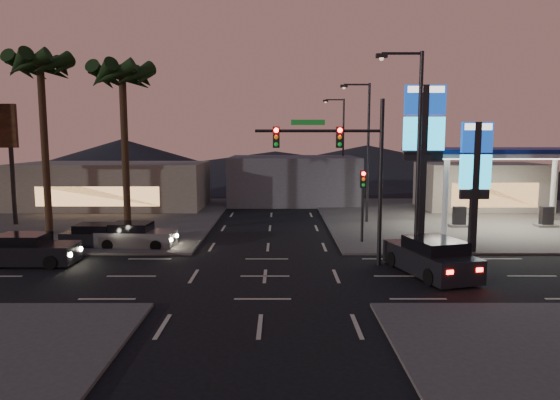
{
  "coord_description": "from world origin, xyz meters",
  "views": [
    {
      "loc": [
        0.65,
        -21.78,
        6.17
      ],
      "look_at": [
        0.68,
        3.65,
        3.0
      ],
      "focal_mm": 32.0,
      "sensor_mm": 36.0,
      "label": 1
    }
  ],
  "objects_px": {
    "pylon_sign_tall": "(424,134)",
    "traffic_signal_mast": "(345,158)",
    "gas_station": "(506,154)",
    "car_lane_b_front": "(136,236)",
    "car_lane_a_front": "(28,250)",
    "car_lane_b_mid": "(98,236)",
    "suv_station": "(431,257)",
    "pylon_sign_short": "(475,167)"
  },
  "relations": [
    {
      "from": "pylon_sign_tall",
      "to": "pylon_sign_short",
      "type": "height_order",
      "value": "pylon_sign_tall"
    },
    {
      "from": "gas_station",
      "to": "car_lane_b_front",
      "type": "distance_m",
      "value": 24.65
    },
    {
      "from": "pylon_sign_tall",
      "to": "car_lane_b_front",
      "type": "height_order",
      "value": "pylon_sign_tall"
    },
    {
      "from": "pylon_sign_short",
      "to": "traffic_signal_mast",
      "type": "relative_size",
      "value": 0.88
    },
    {
      "from": "car_lane_b_front",
      "to": "pylon_sign_tall",
      "type": "bearing_deg",
      "value": -1.49
    },
    {
      "from": "pylon_sign_tall",
      "to": "gas_station",
      "type": "bearing_deg",
      "value": 40.91
    },
    {
      "from": "suv_station",
      "to": "car_lane_b_front",
      "type": "bearing_deg",
      "value": 159.46
    },
    {
      "from": "gas_station",
      "to": "car_lane_b_mid",
      "type": "xyz_separation_m",
      "value": [
        -25.62,
        -5.97,
        -4.46
      ]
    },
    {
      "from": "pylon_sign_tall",
      "to": "car_lane_a_front",
      "type": "xyz_separation_m",
      "value": [
        -20.17,
        -3.37,
        -5.69
      ]
    },
    {
      "from": "car_lane_b_front",
      "to": "suv_station",
      "type": "xyz_separation_m",
      "value": [
        15.0,
        -5.62,
        0.13
      ]
    },
    {
      "from": "car_lane_b_mid",
      "to": "pylon_sign_short",
      "type": "bearing_deg",
      "value": -4.24
    },
    {
      "from": "pylon_sign_tall",
      "to": "pylon_sign_short",
      "type": "xyz_separation_m",
      "value": [
        2.5,
        -1.0,
        -1.74
      ]
    },
    {
      "from": "car_lane_a_front",
      "to": "car_lane_b_front",
      "type": "xyz_separation_m",
      "value": [
        4.2,
        3.79,
        -0.04
      ]
    },
    {
      "from": "traffic_signal_mast",
      "to": "car_lane_b_front",
      "type": "bearing_deg",
      "value": 160.73
    },
    {
      "from": "car_lane_a_front",
      "to": "car_lane_b_front",
      "type": "relative_size",
      "value": 1.04
    },
    {
      "from": "traffic_signal_mast",
      "to": "car_lane_b_mid",
      "type": "bearing_deg",
      "value": 163.19
    },
    {
      "from": "pylon_sign_tall",
      "to": "traffic_signal_mast",
      "type": "height_order",
      "value": "pylon_sign_tall"
    },
    {
      "from": "gas_station",
      "to": "suv_station",
      "type": "bearing_deg",
      "value": -125.89
    },
    {
      "from": "car_lane_b_mid",
      "to": "suv_station",
      "type": "bearing_deg",
      "value": -18.49
    },
    {
      "from": "gas_station",
      "to": "car_lane_a_front",
      "type": "height_order",
      "value": "gas_station"
    },
    {
      "from": "pylon_sign_tall",
      "to": "car_lane_b_front",
      "type": "distance_m",
      "value": 16.98
    },
    {
      "from": "pylon_sign_short",
      "to": "car_lane_b_front",
      "type": "xyz_separation_m",
      "value": [
        -18.47,
        1.42,
        -3.99
      ]
    },
    {
      "from": "traffic_signal_mast",
      "to": "car_lane_a_front",
      "type": "relative_size",
      "value": 1.71
    },
    {
      "from": "car_lane_b_front",
      "to": "pylon_sign_short",
      "type": "bearing_deg",
      "value": -4.38
    },
    {
      "from": "traffic_signal_mast",
      "to": "suv_station",
      "type": "xyz_separation_m",
      "value": [
        3.77,
        -1.69,
        -4.44
      ]
    },
    {
      "from": "gas_station",
      "to": "car_lane_b_mid",
      "type": "bearing_deg",
      "value": -166.89
    },
    {
      "from": "gas_station",
      "to": "pylon_sign_short",
      "type": "distance_m",
      "value": 9.02
    },
    {
      "from": "car_lane_a_front",
      "to": "suv_station",
      "type": "xyz_separation_m",
      "value": [
        19.2,
        -1.83,
        0.09
      ]
    },
    {
      "from": "traffic_signal_mast",
      "to": "car_lane_a_front",
      "type": "bearing_deg",
      "value": 179.49
    },
    {
      "from": "pylon_sign_short",
      "to": "car_lane_b_front",
      "type": "relative_size",
      "value": 1.56
    },
    {
      "from": "traffic_signal_mast",
      "to": "suv_station",
      "type": "relative_size",
      "value": 1.47
    },
    {
      "from": "car_lane_b_mid",
      "to": "suv_station",
      "type": "distance_m",
      "value": 18.09
    },
    {
      "from": "traffic_signal_mast",
      "to": "pylon_sign_short",
      "type": "bearing_deg",
      "value": 19.13
    },
    {
      "from": "gas_station",
      "to": "suv_station",
      "type": "xyz_separation_m",
      "value": [
        -8.47,
        -11.71,
        -4.29
      ]
    },
    {
      "from": "pylon_sign_tall",
      "to": "suv_station",
      "type": "xyz_separation_m",
      "value": [
        -0.97,
        -5.21,
        -5.6
      ]
    },
    {
      "from": "traffic_signal_mast",
      "to": "car_lane_b_mid",
      "type": "distance_m",
      "value": 14.72
    },
    {
      "from": "car_lane_b_mid",
      "to": "car_lane_a_front",
      "type": "bearing_deg",
      "value": -117.68
    },
    {
      "from": "gas_station",
      "to": "pylon_sign_tall",
      "type": "height_order",
      "value": "pylon_sign_tall"
    },
    {
      "from": "pylon_sign_tall",
      "to": "car_lane_b_front",
      "type": "relative_size",
      "value": 2.01
    },
    {
      "from": "pylon_sign_short",
      "to": "suv_station",
      "type": "distance_m",
      "value": 6.69
    },
    {
      "from": "pylon_sign_tall",
      "to": "car_lane_a_front",
      "type": "distance_m",
      "value": 21.23
    },
    {
      "from": "pylon_sign_tall",
      "to": "car_lane_b_front",
      "type": "xyz_separation_m",
      "value": [
        -15.97,
        0.42,
        -5.73
      ]
    }
  ]
}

